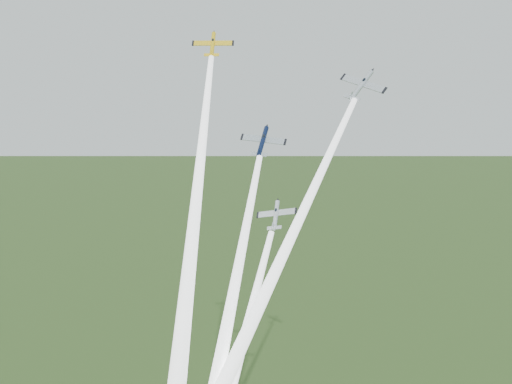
# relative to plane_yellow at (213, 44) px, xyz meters

# --- Properties ---
(plane_yellow) EXTENTS (8.54, 7.43, 6.12)m
(plane_yellow) POSITION_rel_plane_yellow_xyz_m (0.00, 0.00, 0.00)
(plane_yellow) COLOR yellow
(smoke_trail_yellow) EXTENTS (12.57, 47.27, 48.94)m
(smoke_trail_yellow) POSITION_rel_plane_yellow_xyz_m (5.32, -24.66, -25.87)
(smoke_trail_yellow) COLOR white
(plane_navy) EXTENTS (8.05, 6.43, 6.98)m
(plane_navy) POSITION_rel_plane_yellow_xyz_m (11.24, -8.27, -16.13)
(plane_navy) COLOR #0C1635
(smoke_trail_navy) EXTENTS (4.20, 45.05, 46.04)m
(smoke_trail_navy) POSITION_rel_plane_yellow_xyz_m (12.11, -32.07, -40.55)
(smoke_trail_navy) COLOR white
(plane_silver_right) EXTENTS (11.00, 8.47, 8.76)m
(plane_silver_right) POSITION_rel_plane_yellow_xyz_m (26.48, -3.02, -7.07)
(plane_silver_right) COLOR silver
(smoke_trail_silver_right) EXTENTS (21.31, 50.77, 54.61)m
(smoke_trail_silver_right) POSITION_rel_plane_yellow_xyz_m (16.55, -29.19, -35.78)
(smoke_trail_silver_right) COLOR white
(plane_silver_low) EXTENTS (7.23, 5.97, 6.58)m
(plane_silver_low) POSITION_rel_plane_yellow_xyz_m (14.73, -13.39, -27.23)
(plane_silver_low) COLOR silver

